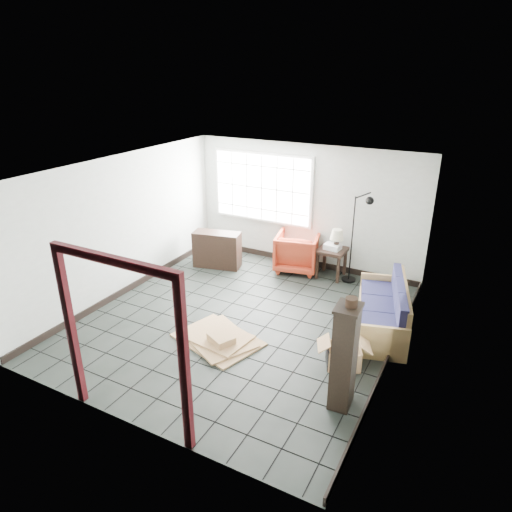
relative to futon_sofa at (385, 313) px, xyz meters
The scene contains 15 objects.
ground 2.39m from the futon_sofa, 158.29° to the right, with size 5.50×5.50×0.00m, color black.
room_shell 2.74m from the futon_sofa, 158.94° to the right, with size 5.02×5.52×2.61m.
window_panel 3.91m from the futon_sofa, 150.39° to the left, with size 2.32×0.08×1.52m.
doorway_trim 4.34m from the futon_sofa, 121.66° to the right, with size 1.80×0.08×2.20m.
futon_sofa is the anchor object (origin of this frame).
armchair 2.69m from the futon_sofa, 145.51° to the left, with size 0.86×0.81×0.89m, color #992F16.
side_table 2.12m from the futon_sofa, 133.81° to the left, with size 0.56×0.56×0.61m.
table_lamp 2.16m from the futon_sofa, 132.00° to the left, with size 0.36×0.36×0.42m.
projector 2.13m from the futon_sofa, 133.97° to the left, with size 0.34×0.28×0.11m.
floor_lamp 1.90m from the futon_sofa, 121.97° to the left, with size 0.55×0.35×1.87m.
console_shelf 3.90m from the futon_sofa, 167.12° to the left, with size 1.06×0.60×0.78m.
tall_shelf 2.14m from the futon_sofa, 91.55° to the right, with size 0.32×0.40×1.43m.
pot 2.39m from the futon_sofa, 90.96° to the right, with size 0.18×0.18×0.11m.
open_box 1.33m from the futon_sofa, 102.48° to the right, with size 0.85×0.64×0.43m.
cardboard_pile 2.75m from the futon_sofa, 144.26° to the right, with size 1.52×1.29×0.19m.
Camera 1 is at (3.38, -5.87, 4.03)m, focal length 32.00 mm.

